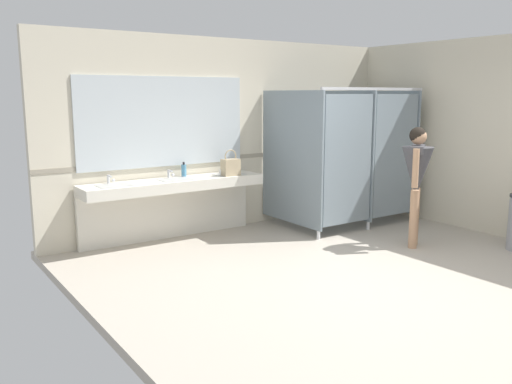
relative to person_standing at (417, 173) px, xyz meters
name	(u,v)px	position (x,y,z in m)	size (l,w,h in m)	color
ground_plane	(386,283)	(-1.26, -0.68, -1.03)	(5.91, 6.53, 0.10)	#B2A899
wall_back	(236,134)	(-1.26, 2.34, 0.40)	(5.91, 0.12, 2.76)	beige
wall_back_tile_band	(239,157)	(-1.26, 2.28, 0.07)	(5.91, 0.01, 0.06)	#9E937F
vanity_counter	(172,195)	(-2.46, 2.08, -0.36)	(2.52, 0.53, 0.96)	silver
mirror_panel	(164,122)	(-2.46, 2.27, 0.63)	(2.42, 0.02, 1.21)	silver
bathroom_stalls	(350,154)	(0.16, 1.39, 0.10)	(1.99, 1.37, 2.06)	gray
person_standing	(417,173)	(0.00, 0.00, 0.00)	(0.56, 0.56, 1.56)	tan
handbag	(231,167)	(-1.66, 1.87, 0.00)	(0.25, 0.15, 0.37)	tan
soap_dispenser	(184,170)	(-2.24, 2.16, -0.04)	(0.07, 0.07, 0.20)	teal
paper_cup	(222,172)	(-1.75, 1.95, -0.09)	(0.07, 0.07, 0.09)	white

